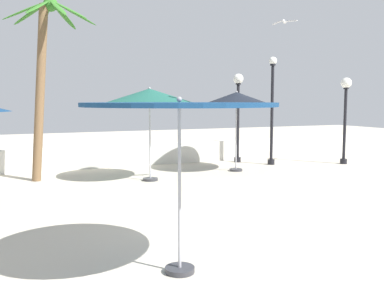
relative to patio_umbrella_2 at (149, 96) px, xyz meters
The scene contains 10 objects.
ground_plane 6.22m from the patio_umbrella_2, 86.02° to the right, with size 56.00×56.00×0.00m, color beige.
boundary_wall 4.05m from the patio_umbrella_2, 83.32° to the left, with size 25.20×0.30×0.85m, color silver.
patio_umbrella_2 is the anchor object (origin of this frame).
patio_umbrella_3 7.57m from the patio_umbrella_2, 104.93° to the right, with size 2.84×2.84×2.63m.
patio_umbrella_4 3.53m from the patio_umbrella_2, ahead, with size 2.71×2.71×2.92m.
palm_tree_0 3.50m from the patio_umbrella_2, 154.68° to the left, with size 2.89×2.88×5.82m.
lamp_post_0 8.43m from the patio_umbrella_2, ahead, with size 0.43×0.43×3.49m.
lamp_post_1 5.34m from the patio_umbrella_2, 28.46° to the left, with size 0.42×0.42×3.68m.
lamp_post_3 5.76m from the patio_umbrella_2, 13.96° to the left, with size 0.32×0.32×4.30m.
seagull_2 7.98m from the patio_umbrella_2, 19.82° to the left, with size 0.75×0.97×0.17m.
Camera 1 is at (-4.69, -7.53, 2.57)m, focal length 40.31 mm.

